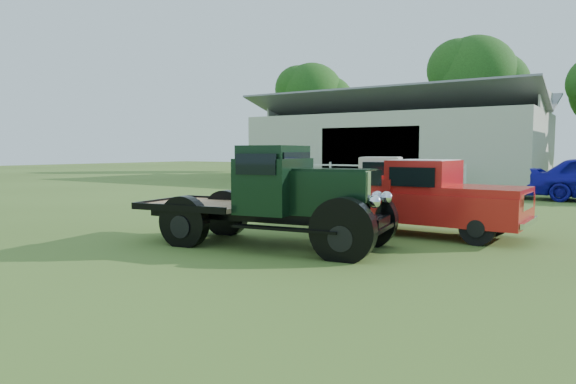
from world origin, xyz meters
The scene contains 8 objects.
ground centered at (0.00, 0.00, 0.00)m, with size 120.00×120.00×0.00m, color #435A21.
shed_left centered at (-7.00, 26.00, 2.80)m, with size 18.80×10.20×5.60m, color #B4B3A4, non-canonical shape.
fence_rail centered at (-8.00, 20.00, 0.60)m, with size 14.20×0.16×1.20m, color white, non-canonical shape.
tree_a centered at (-18.00, 33.00, 5.25)m, with size 6.30×6.30×10.50m, color #1D3310, non-canonical shape.
tree_b centered at (-4.00, 34.00, 5.75)m, with size 6.90×6.90×11.50m, color #1D3310, non-canonical shape.
vintage_flatbed centered at (0.02, 0.81, 0.99)m, with size 5.01×1.98×1.98m, color black, non-canonical shape.
red_pickup centered at (2.04, 3.87, 0.85)m, with size 4.67×1.79×1.70m, color red, non-canonical shape.
white_pickup centered at (-0.79, 8.10, 0.82)m, with size 4.48×1.74×1.65m, color beige, non-canonical shape.
Camera 1 is at (5.85, -7.45, 1.88)m, focal length 32.00 mm.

